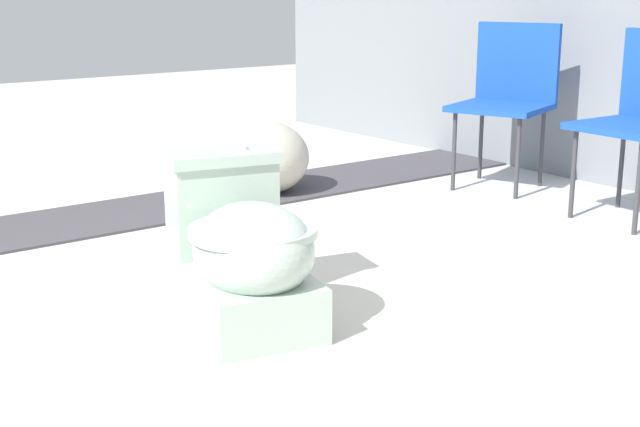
# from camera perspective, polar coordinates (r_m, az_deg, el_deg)

# --- Properties ---
(ground_plane) EXTENTS (14.00, 14.00, 0.00)m
(ground_plane) POSITION_cam_1_polar(r_m,az_deg,el_deg) (2.96, -12.18, -6.28)
(ground_plane) COLOR beige
(gravel_strip) EXTENTS (0.56, 8.00, 0.01)m
(gravel_strip) POSITION_cam_1_polar(r_m,az_deg,el_deg) (4.17, -12.84, -0.09)
(gravel_strip) COLOR #423F44
(gravel_strip) RESTS_ON ground
(toilet) EXTENTS (0.70, 0.51, 0.52)m
(toilet) POSITION_cam_1_polar(r_m,az_deg,el_deg) (2.78, -4.91, -2.55)
(toilet) COLOR #B2C6B7
(toilet) RESTS_ON ground
(folding_chair_left) EXTENTS (0.56, 0.56, 0.83)m
(folding_chair_left) POSITION_cam_1_polar(r_m,az_deg,el_deg) (4.72, 11.99, 7.91)
(folding_chair_left) COLOR #1947B2
(folding_chair_left) RESTS_ON ground
(boulder_near) EXTENTS (0.65, 0.65, 0.37)m
(boulder_near) POSITION_cam_1_polar(r_m,az_deg,el_deg) (4.48, -3.59, 3.59)
(boulder_near) COLOR #ADA899
(boulder_near) RESTS_ON ground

